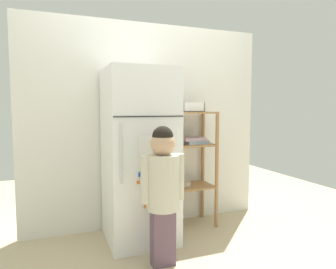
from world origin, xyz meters
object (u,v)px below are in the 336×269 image
object	(u,v)px
pantry_shelf_unit	(192,155)
fruit_bin	(191,108)
refrigerator	(139,156)
child_standing	(163,182)

from	to	relation	value
pantry_shelf_unit	fruit_bin	size ratio (longest dim) A/B	5.17
refrigerator	pantry_shelf_unit	bearing A→B (deg)	13.42
child_standing	fruit_bin	bearing A→B (deg)	50.27
child_standing	fruit_bin	xyz separation A→B (m)	(0.53, 0.64, 0.56)
refrigerator	child_standing	size ratio (longest dim) A/B	1.45
refrigerator	fruit_bin	distance (m)	0.73
child_standing	pantry_shelf_unit	xyz separation A→B (m)	(0.56, 0.66, 0.07)
child_standing	pantry_shelf_unit	world-z (taller)	pantry_shelf_unit
refrigerator	fruit_bin	size ratio (longest dim) A/B	6.86
refrigerator	pantry_shelf_unit	distance (m)	0.62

